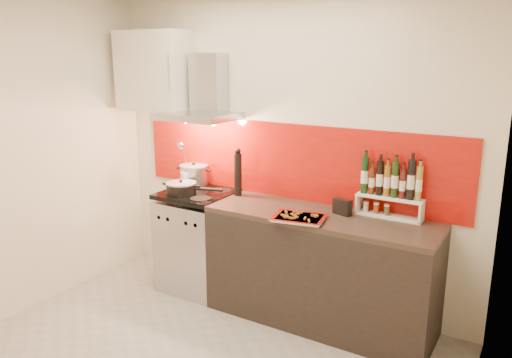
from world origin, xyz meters
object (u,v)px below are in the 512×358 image
Objects in this scene: range_stove at (199,241)px; stock_pot at (194,175)px; baking_tray at (299,218)px; pepper_mill at (238,173)px; counter at (320,269)px; saute_pan at (182,188)px.

range_stove is 3.50× the size of stock_pot.
pepper_mill is at bearing 156.95° from baking_tray.
saute_pan is (-1.29, -0.10, 0.51)m from counter.
saute_pan is at bearing -153.26° from pepper_mill.
counter is at bearing -7.39° from stock_pot.
range_stove is at bearing -45.94° from stock_pot.
stock_pot reaches higher than range_stove.
saute_pan is (0.08, -0.28, -0.05)m from stock_pot.
stock_pot is at bearing 106.70° from saute_pan.
baking_tray reaches higher than counter.
pepper_mill reaches higher than range_stove.
baking_tray is (1.20, -0.10, -0.04)m from saute_pan.
saute_pan is 1.18× the size of baking_tray.
stock_pot is 0.62× the size of pepper_mill.
counter is at bearing 64.44° from baking_tray.
pepper_mill is (-0.85, 0.12, 0.65)m from counter.
pepper_mill reaches higher than baking_tray.
counter is (1.20, 0.00, 0.01)m from range_stove.
stock_pot is 1.34m from baking_tray.
counter is 1.39m from saute_pan.
saute_pan is at bearing 175.34° from baking_tray.
stock_pot is (-1.38, 0.18, 0.56)m from counter.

